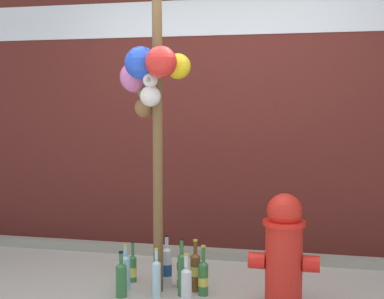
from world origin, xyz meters
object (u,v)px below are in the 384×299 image
(bottle_1, at_px, (126,271))
(bottle_8, at_px, (167,266))
(bottle_0, at_px, (195,270))
(bottle_2, at_px, (121,279))
(bottle_6, at_px, (203,277))
(bottle_7, at_px, (186,285))
(memorial_post, at_px, (152,49))
(bottle_5, at_px, (133,268))
(bottle_4, at_px, (156,277))
(bottle_9, at_px, (182,273))
(fire_hydrant, at_px, (284,250))
(bottle_3, at_px, (182,273))

(bottle_1, xyz_separation_m, bottle_8, (0.27, 0.15, 0.01))
(bottle_0, distance_m, bottle_2, 0.55)
(bottle_6, xyz_separation_m, bottle_7, (-0.07, -0.23, 0.01))
(memorial_post, relative_size, bottle_5, 9.14)
(bottle_4, xyz_separation_m, bottle_9, (0.17, 0.07, 0.03))
(bottle_1, bearing_deg, bottle_2, -83.25)
(bottle_8, distance_m, bottle_9, 0.24)
(bottle_7, bearing_deg, bottle_5, 142.27)
(bottle_8, bearing_deg, bottle_0, -13.93)
(bottle_1, xyz_separation_m, bottle_9, (0.43, -0.02, 0.03))
(fire_hydrant, xyz_separation_m, bottle_3, (-0.77, 0.23, -0.28))
(bottle_0, distance_m, bottle_9, 0.14)
(bottle_6, bearing_deg, bottle_2, -164.12)
(bottle_4, bearing_deg, bottle_0, 37.00)
(bottle_0, xyz_separation_m, bottle_8, (-0.23, 0.06, -0.00))
(bottle_5, bearing_deg, bottle_0, -10.58)
(memorial_post, xyz_separation_m, bottle_8, (0.06, 0.16, -1.61))
(fire_hydrant, distance_m, bottle_1, 1.19)
(fire_hydrant, bearing_deg, bottle_0, 164.51)
(fire_hydrant, xyz_separation_m, bottle_7, (-0.65, -0.13, -0.25))
(bottle_0, xyz_separation_m, bottle_2, (-0.49, -0.24, -0.02))
(bottle_3, relative_size, bottle_5, 1.00)
(bottle_0, height_order, bottle_7, bottle_0)
(bottle_2, bearing_deg, bottle_5, 94.73)
(bottle_0, height_order, bottle_4, bottle_0)
(bottle_9, bearing_deg, bottle_2, -163.84)
(bottle_3, bearing_deg, bottle_6, -32.90)
(memorial_post, bearing_deg, bottle_9, -5.31)
(bottle_5, distance_m, bottle_7, 0.66)
(bottle_7, bearing_deg, bottle_6, 72.59)
(bottle_1, distance_m, bottle_8, 0.31)
(bottle_1, relative_size, bottle_9, 0.82)
(bottle_2, bearing_deg, bottle_7, -7.83)
(bottle_0, relative_size, bottle_7, 1.06)
(memorial_post, xyz_separation_m, bottle_2, (-0.20, -0.14, -1.63))
(bottle_9, bearing_deg, bottle_4, -158.75)
(memorial_post, relative_size, bottle_8, 7.49)
(memorial_post, xyz_separation_m, bottle_7, (0.30, -0.21, -1.61))
(memorial_post, relative_size, bottle_9, 7.02)
(bottle_9, bearing_deg, bottle_8, 132.19)
(bottle_1, bearing_deg, memorial_post, -0.98)
(bottle_5, relative_size, bottle_8, 0.82)
(bottle_4, height_order, bottle_8, bottle_8)
(bottle_5, distance_m, bottle_9, 0.50)
(bottle_7, bearing_deg, memorial_post, 144.83)
(bottle_2, height_order, bottle_8, bottle_8)
(bottle_0, height_order, bottle_5, bottle_0)
(bottle_1, bearing_deg, bottle_0, 10.51)
(bottle_2, xyz_separation_m, bottle_4, (0.25, 0.05, 0.01))
(bottle_6, relative_size, bottle_7, 1.01)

